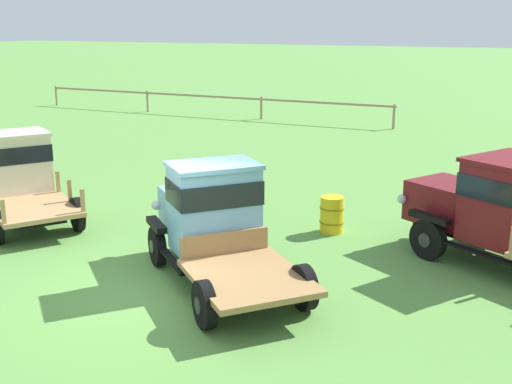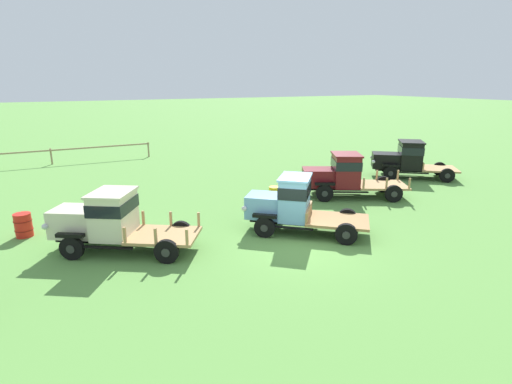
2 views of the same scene
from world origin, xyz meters
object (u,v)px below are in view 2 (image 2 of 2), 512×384
object	(u,v)px
vintage_truck_far_side	(343,175)
oil_drum_near_fence	(275,195)
vintage_truck_midrow_center	(292,204)
vintage_truck_second_in_line	(109,220)
vintage_truck_back_of_row	(406,158)
oil_drum_beside_row	(23,225)

from	to	relation	value
vintage_truck_far_side	oil_drum_near_fence	xyz separation A→B (m)	(-3.61, 0.47, -0.71)
vintage_truck_far_side	vintage_truck_midrow_center	bearing A→B (deg)	-149.16
vintage_truck_far_side	oil_drum_near_fence	world-z (taller)	vintage_truck_far_side
vintage_truck_second_in_line	vintage_truck_midrow_center	size ratio (longest dim) A/B	1.10
vintage_truck_back_of_row	vintage_truck_second_in_line	bearing A→B (deg)	-170.14
vintage_truck_midrow_center	vintage_truck_second_in_line	bearing A→B (deg)	167.76
vintage_truck_far_side	vintage_truck_back_of_row	world-z (taller)	vintage_truck_back_of_row
vintage_truck_midrow_center	vintage_truck_back_of_row	bearing A→B (deg)	21.99
vintage_truck_back_of_row	vintage_truck_midrow_center	bearing A→B (deg)	-158.01
vintage_truck_midrow_center	oil_drum_near_fence	distance (m)	3.62
vintage_truck_back_of_row	oil_drum_near_fence	distance (m)	9.78
vintage_truck_second_in_line	vintage_truck_far_side	bearing A→B (deg)	7.53
vintage_truck_second_in_line	oil_drum_near_fence	world-z (taller)	vintage_truck_second_in_line
vintage_truck_far_side	vintage_truck_back_of_row	size ratio (longest dim) A/B	1.09
vintage_truck_far_side	oil_drum_beside_row	distance (m)	13.96
vintage_truck_back_of_row	oil_drum_beside_row	distance (m)	19.99
oil_drum_beside_row	oil_drum_near_fence	xyz separation A→B (m)	(10.28, -0.84, -0.03)
vintage_truck_midrow_center	oil_drum_near_fence	world-z (taller)	vintage_truck_midrow_center
vintage_truck_midrow_center	oil_drum_near_fence	size ratio (longest dim) A/B	5.42
vintage_truck_second_in_line	vintage_truck_back_of_row	bearing A→B (deg)	9.86
vintage_truck_midrow_center	oil_drum_beside_row	size ratio (longest dim) A/B	5.09
vintage_truck_back_of_row	oil_drum_near_fence	bearing A→B (deg)	-173.76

